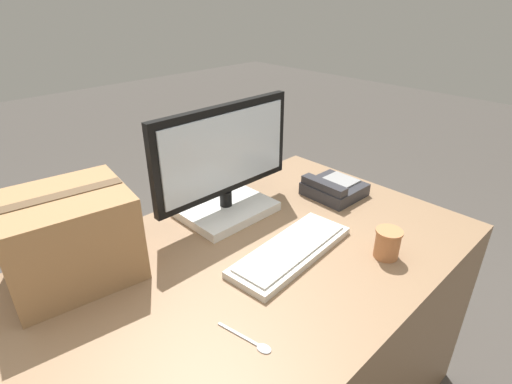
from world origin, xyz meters
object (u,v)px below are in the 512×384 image
object	(u,v)px
keyboard	(291,250)
paper_cup_right	(387,243)
spoon	(253,342)
cardboard_box	(69,237)
desk_phone	(333,188)
monitor	(225,170)

from	to	relation	value
keyboard	paper_cup_right	size ratio (longest dim) A/B	4.88
keyboard	spoon	bearing A→B (deg)	-157.45
keyboard	cardboard_box	world-z (taller)	cardboard_box
spoon	desk_phone	bearing A→B (deg)	102.10
monitor	keyboard	distance (m)	0.37
keyboard	desk_phone	bearing A→B (deg)	14.52
spoon	cardboard_box	world-z (taller)	cardboard_box
desk_phone	cardboard_box	world-z (taller)	cardboard_box
monitor	cardboard_box	xyz separation A→B (m)	(-0.53, 0.03, -0.04)
keyboard	paper_cup_right	distance (m)	0.29
monitor	spoon	xyz separation A→B (m)	(-0.35, -0.50, -0.17)
keyboard	cardboard_box	distance (m)	0.63
paper_cup_right	cardboard_box	size ratio (longest dim) A/B	0.25
monitor	cardboard_box	distance (m)	0.53
keyboard	desk_phone	xyz separation A→B (m)	(0.41, 0.15, 0.02)
desk_phone	keyboard	bearing A→B (deg)	-159.23
paper_cup_right	keyboard	bearing A→B (deg)	133.64
desk_phone	cardboard_box	distance (m)	0.95
monitor	paper_cup_right	xyz separation A→B (m)	(0.18, -0.54, -0.12)
monitor	paper_cup_right	bearing A→B (deg)	-71.81
desk_phone	paper_cup_right	world-z (taller)	paper_cup_right
desk_phone	monitor	bearing A→B (deg)	156.16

